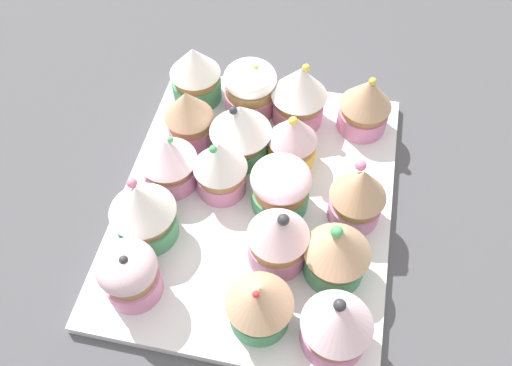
{
  "coord_description": "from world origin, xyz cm",
  "views": [
    {
      "loc": [
        -6.43,
        31.17,
        49.26
      ],
      "look_at": [
        0.0,
        0.0,
        4.2
      ],
      "focal_mm": 37.46,
      "sensor_mm": 36.0,
      "label": 1
    }
  ],
  "objects_px": {
    "cupcake_7": "(358,191)",
    "cupcake_16": "(129,273)",
    "cupcake_6": "(189,116)",
    "cupcake_12": "(278,236)",
    "cupcake_13": "(143,210)",
    "baking_tray": "(256,202)",
    "cupcake_14": "(337,324)",
    "cupcake_8": "(281,183)",
    "cupcake_15": "(260,303)",
    "cupcake_10": "(168,161)",
    "cupcake_0": "(366,104)",
    "cupcake_11": "(337,252)",
    "cupcake_2": "(250,88)",
    "cupcake_4": "(293,139)",
    "cupcake_3": "(195,73)",
    "cupcake_5": "(241,130)",
    "cupcake_9": "(220,166)",
    "cupcake_1": "(299,94)"
  },
  "relations": [
    {
      "from": "cupcake_7",
      "to": "cupcake_16",
      "type": "relative_size",
      "value": 1.18
    },
    {
      "from": "cupcake_6",
      "to": "cupcake_12",
      "type": "bearing_deg",
      "value": 133.33
    },
    {
      "from": "cupcake_13",
      "to": "baking_tray",
      "type": "bearing_deg",
      "value": -148.19
    },
    {
      "from": "cupcake_13",
      "to": "cupcake_14",
      "type": "distance_m",
      "value": 0.21
    },
    {
      "from": "cupcake_8",
      "to": "cupcake_15",
      "type": "height_order",
      "value": "cupcake_15"
    },
    {
      "from": "cupcake_10",
      "to": "cupcake_13",
      "type": "height_order",
      "value": "cupcake_13"
    },
    {
      "from": "cupcake_0",
      "to": "cupcake_8",
      "type": "bearing_deg",
      "value": 58.71
    },
    {
      "from": "cupcake_11",
      "to": "cupcake_12",
      "type": "bearing_deg",
      "value": -3.43
    },
    {
      "from": "cupcake_14",
      "to": "cupcake_0",
      "type": "bearing_deg",
      "value": -90.43
    },
    {
      "from": "cupcake_2",
      "to": "cupcake_13",
      "type": "bearing_deg",
      "value": 70.9
    },
    {
      "from": "cupcake_2",
      "to": "cupcake_7",
      "type": "xyz_separation_m",
      "value": [
        -0.14,
        0.13,
        0.01
      ]
    },
    {
      "from": "cupcake_14",
      "to": "cupcake_12",
      "type": "bearing_deg",
      "value": -48.38
    },
    {
      "from": "cupcake_4",
      "to": "cupcake_0",
      "type": "bearing_deg",
      "value": -137.65
    },
    {
      "from": "cupcake_3",
      "to": "cupcake_4",
      "type": "height_order",
      "value": "same"
    },
    {
      "from": "cupcake_13",
      "to": "cupcake_14",
      "type": "height_order",
      "value": "cupcake_13"
    },
    {
      "from": "cupcake_15",
      "to": "cupcake_3",
      "type": "bearing_deg",
      "value": -63.66
    },
    {
      "from": "baking_tray",
      "to": "cupcake_6",
      "type": "distance_m",
      "value": 0.12
    },
    {
      "from": "cupcake_5",
      "to": "cupcake_8",
      "type": "xyz_separation_m",
      "value": [
        -0.05,
        0.05,
        -0.01
      ]
    },
    {
      "from": "baking_tray",
      "to": "cupcake_11",
      "type": "relative_size",
      "value": 4.65
    },
    {
      "from": "cupcake_5",
      "to": "baking_tray",
      "type": "bearing_deg",
      "value": 116.72
    },
    {
      "from": "cupcake_0",
      "to": "cupcake_7",
      "type": "xyz_separation_m",
      "value": [
        -0.0,
        0.12,
        0.0
      ]
    },
    {
      "from": "cupcake_9",
      "to": "cupcake_13",
      "type": "xyz_separation_m",
      "value": [
        0.06,
        0.07,
        0.0
      ]
    },
    {
      "from": "cupcake_0",
      "to": "cupcake_8",
      "type": "height_order",
      "value": "cupcake_0"
    },
    {
      "from": "cupcake_10",
      "to": "cupcake_15",
      "type": "relative_size",
      "value": 0.98
    },
    {
      "from": "cupcake_14",
      "to": "cupcake_15",
      "type": "distance_m",
      "value": 0.07
    },
    {
      "from": "cupcake_4",
      "to": "cupcake_14",
      "type": "height_order",
      "value": "cupcake_14"
    },
    {
      "from": "baking_tray",
      "to": "cupcake_12",
      "type": "distance_m",
      "value": 0.09
    },
    {
      "from": "cupcake_3",
      "to": "cupcake_16",
      "type": "distance_m",
      "value": 0.26
    },
    {
      "from": "cupcake_6",
      "to": "cupcake_8",
      "type": "bearing_deg",
      "value": 150.7
    },
    {
      "from": "cupcake_2",
      "to": "cupcake_14",
      "type": "bearing_deg",
      "value": 116.53
    },
    {
      "from": "baking_tray",
      "to": "cupcake_13",
      "type": "distance_m",
      "value": 0.13
    },
    {
      "from": "cupcake_12",
      "to": "cupcake_13",
      "type": "bearing_deg",
      "value": -0.62
    },
    {
      "from": "cupcake_10",
      "to": "cupcake_14",
      "type": "distance_m",
      "value": 0.24
    },
    {
      "from": "cupcake_2",
      "to": "cupcake_4",
      "type": "height_order",
      "value": "cupcake_4"
    },
    {
      "from": "cupcake_15",
      "to": "cupcake_16",
      "type": "height_order",
      "value": "same"
    },
    {
      "from": "cupcake_8",
      "to": "cupcake_15",
      "type": "distance_m",
      "value": 0.13
    },
    {
      "from": "cupcake_14",
      "to": "cupcake_16",
      "type": "distance_m",
      "value": 0.19
    },
    {
      "from": "cupcake_0",
      "to": "cupcake_2",
      "type": "bearing_deg",
      "value": -0.79
    },
    {
      "from": "cupcake_11",
      "to": "cupcake_7",
      "type": "bearing_deg",
      "value": -100.16
    },
    {
      "from": "cupcake_3",
      "to": "cupcake_7",
      "type": "height_order",
      "value": "cupcake_7"
    },
    {
      "from": "cupcake_8",
      "to": "cupcake_11",
      "type": "distance_m",
      "value": 0.1
    },
    {
      "from": "cupcake_14",
      "to": "cupcake_10",
      "type": "bearing_deg",
      "value": -36.1
    },
    {
      "from": "cupcake_6",
      "to": "cupcake_15",
      "type": "relative_size",
      "value": 1.05
    },
    {
      "from": "cupcake_11",
      "to": "cupcake_3",
      "type": "bearing_deg",
      "value": -46.45
    },
    {
      "from": "cupcake_15",
      "to": "cupcake_2",
      "type": "bearing_deg",
      "value": -76.22
    },
    {
      "from": "cupcake_4",
      "to": "cupcake_15",
      "type": "xyz_separation_m",
      "value": [
        -0.0,
        0.19,
        -0.0
      ]
    },
    {
      "from": "baking_tray",
      "to": "cupcake_4",
      "type": "height_order",
      "value": "cupcake_4"
    },
    {
      "from": "cupcake_11",
      "to": "cupcake_14",
      "type": "distance_m",
      "value": 0.07
    },
    {
      "from": "cupcake_1",
      "to": "cupcake_12",
      "type": "relative_size",
      "value": 0.99
    },
    {
      "from": "cupcake_0",
      "to": "cupcake_13",
      "type": "height_order",
      "value": "cupcake_13"
    }
  ]
}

